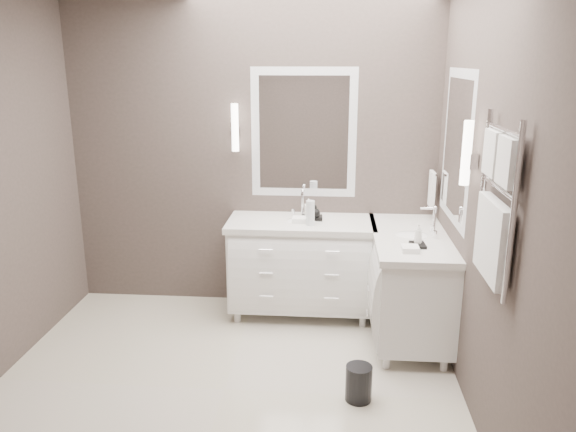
# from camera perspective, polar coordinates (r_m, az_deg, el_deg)

# --- Properties ---
(floor) EXTENTS (3.20, 3.00, 0.01)m
(floor) POSITION_cam_1_polar(r_m,az_deg,el_deg) (4.01, -6.47, -17.16)
(floor) COLOR beige
(floor) RESTS_ON ground
(wall_back) EXTENTS (3.20, 0.01, 2.70)m
(wall_back) POSITION_cam_1_polar(r_m,az_deg,el_deg) (4.92, -3.67, 6.16)
(wall_back) COLOR #463C38
(wall_back) RESTS_ON floor
(wall_front) EXTENTS (3.20, 0.01, 2.70)m
(wall_front) POSITION_cam_1_polar(r_m,az_deg,el_deg) (2.09, -15.41, -7.84)
(wall_front) COLOR #463C38
(wall_front) RESTS_ON floor
(wall_right) EXTENTS (0.01, 3.00, 2.70)m
(wall_right) POSITION_cam_1_polar(r_m,az_deg,el_deg) (3.52, 19.40, 1.42)
(wall_right) COLOR #463C38
(wall_right) RESTS_ON floor
(vanity_back) EXTENTS (1.24, 0.59, 0.97)m
(vanity_back) POSITION_cam_1_polar(r_m,az_deg,el_deg) (4.83, 1.35, -4.63)
(vanity_back) COLOR white
(vanity_back) RESTS_ON floor
(vanity_right) EXTENTS (0.59, 1.24, 0.97)m
(vanity_right) POSITION_cam_1_polar(r_m,az_deg,el_deg) (4.57, 12.21, -6.24)
(vanity_right) COLOR white
(vanity_right) RESTS_ON floor
(mirror_back) EXTENTS (0.90, 0.02, 1.10)m
(mirror_back) POSITION_cam_1_polar(r_m,az_deg,el_deg) (4.83, 1.60, 8.40)
(mirror_back) COLOR white
(mirror_back) RESTS_ON wall_back
(mirror_right) EXTENTS (0.02, 0.90, 1.10)m
(mirror_right) POSITION_cam_1_polar(r_m,az_deg,el_deg) (4.24, 16.76, 6.72)
(mirror_right) COLOR white
(mirror_right) RESTS_ON wall_right
(sconce_back) EXTENTS (0.06, 0.06, 0.40)m
(sconce_back) POSITION_cam_1_polar(r_m,az_deg,el_deg) (4.83, -5.40, 8.84)
(sconce_back) COLOR white
(sconce_back) RESTS_ON wall_back
(sconce_right) EXTENTS (0.06, 0.06, 0.40)m
(sconce_right) POSITION_cam_1_polar(r_m,az_deg,el_deg) (3.66, 17.68, 5.99)
(sconce_right) COLOR white
(sconce_right) RESTS_ON wall_right
(towel_bar_corner) EXTENTS (0.03, 0.22, 0.30)m
(towel_bar_corner) POSITION_cam_1_polar(r_m,az_deg,el_deg) (4.85, 14.41, 2.73)
(towel_bar_corner) COLOR white
(towel_bar_corner) RESTS_ON wall_right
(towel_ladder) EXTENTS (0.06, 0.58, 0.90)m
(towel_ladder) POSITION_cam_1_polar(r_m,az_deg,el_deg) (3.12, 20.30, 0.39)
(towel_ladder) COLOR white
(towel_ladder) RESTS_ON wall_right
(waste_bin) EXTENTS (0.21, 0.21, 0.24)m
(waste_bin) POSITION_cam_1_polar(r_m,az_deg,el_deg) (3.85, 7.19, -16.48)
(waste_bin) COLOR black
(waste_bin) RESTS_ON floor
(amenity_tray_back) EXTENTS (0.18, 0.14, 0.03)m
(amenity_tray_back) POSITION_cam_1_polar(r_m,az_deg,el_deg) (4.76, 2.44, -0.18)
(amenity_tray_back) COLOR black
(amenity_tray_back) RESTS_ON vanity_back
(amenity_tray_right) EXTENTS (0.11, 0.15, 0.02)m
(amenity_tray_right) POSITION_cam_1_polar(r_m,az_deg,el_deg) (4.18, 13.04, -2.88)
(amenity_tray_right) COLOR black
(amenity_tray_right) RESTS_ON vanity_right
(water_bottle) EXTENTS (0.08, 0.08, 0.20)m
(water_bottle) POSITION_cam_1_polar(r_m,az_deg,el_deg) (4.57, 2.28, 0.32)
(water_bottle) COLOR silver
(water_bottle) RESTS_ON vanity_back
(soap_bottle_a) EXTENTS (0.07, 0.08, 0.15)m
(soap_bottle_a) POSITION_cam_1_polar(r_m,az_deg,el_deg) (4.75, 2.10, 0.89)
(soap_bottle_a) COLOR white
(soap_bottle_a) RESTS_ON amenity_tray_back
(soap_bottle_b) EXTENTS (0.11, 0.11, 0.11)m
(soap_bottle_b) POSITION_cam_1_polar(r_m,az_deg,el_deg) (4.71, 2.80, 0.49)
(soap_bottle_b) COLOR black
(soap_bottle_b) RESTS_ON amenity_tray_back
(soap_bottle_c) EXTENTS (0.07, 0.07, 0.15)m
(soap_bottle_c) POSITION_cam_1_polar(r_m,az_deg,el_deg) (4.16, 13.11, -1.78)
(soap_bottle_c) COLOR white
(soap_bottle_c) RESTS_ON amenity_tray_right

